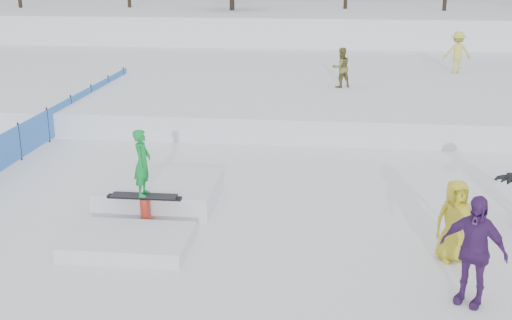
# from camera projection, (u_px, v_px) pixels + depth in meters

# --- Properties ---
(ground) EXTENTS (120.00, 120.00, 0.00)m
(ground) POSITION_uv_depth(u_px,v_px,m) (221.00, 240.00, 13.02)
(ground) COLOR white
(snow_berm) EXTENTS (60.00, 14.00, 2.40)m
(snow_berm) POSITION_uv_depth(u_px,v_px,m) (297.00, 28.00, 41.10)
(snow_berm) COLOR white
(snow_berm) RESTS_ON ground
(snow_midrise) EXTENTS (50.00, 18.00, 0.80)m
(snow_midrise) POSITION_uv_depth(u_px,v_px,m) (281.00, 80.00, 28.07)
(snow_midrise) COLOR white
(snow_midrise) RESTS_ON ground
(safety_fence) EXTENTS (0.05, 16.00, 1.10)m
(safety_fence) POSITION_uv_depth(u_px,v_px,m) (48.00, 125.00, 19.81)
(safety_fence) COLOR #3678D6
(safety_fence) RESTS_ON ground
(walker_olive) EXTENTS (0.91, 0.84, 1.50)m
(walker_olive) POSITION_uv_depth(u_px,v_px,m) (341.00, 68.00, 24.09)
(walker_olive) COLOR brown
(walker_olive) RESTS_ON snow_midrise
(walker_ygreen) EXTENTS (1.15, 0.69, 1.75)m
(walker_ygreen) POSITION_uv_depth(u_px,v_px,m) (457.00, 52.00, 27.09)
(walker_ygreen) COLOR #D0CA49
(walker_ygreen) RESTS_ON snow_midrise
(spectator_purple) EXTENTS (1.19, 0.98, 1.90)m
(spectator_purple) POSITION_uv_depth(u_px,v_px,m) (473.00, 250.00, 10.39)
(spectator_purple) COLOR #4B2468
(spectator_purple) RESTS_ON ground
(spectator_yellow) EXTENTS (0.88, 0.70, 1.59)m
(spectator_yellow) POSITION_uv_depth(u_px,v_px,m) (454.00, 221.00, 11.96)
(spectator_yellow) COLOR gold
(spectator_yellow) RESTS_ON ground
(jib_rail_feature) EXTENTS (2.60, 4.40, 2.11)m
(jib_rail_feature) POSITION_uv_depth(u_px,v_px,m) (152.00, 202.00, 14.23)
(jib_rail_feature) COLOR white
(jib_rail_feature) RESTS_ON ground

